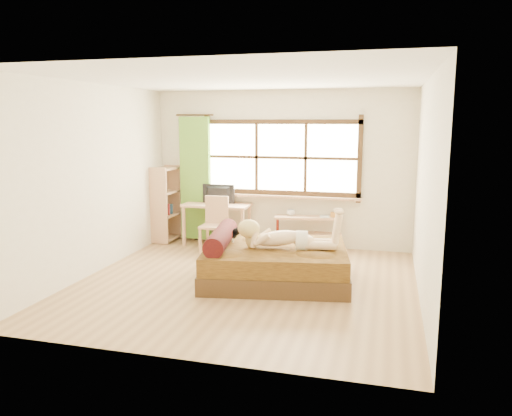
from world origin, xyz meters
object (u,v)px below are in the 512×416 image
(desk, at_px, (217,209))
(bookshelf, at_px, (166,204))
(chair, at_px, (215,221))
(bed, at_px, (272,262))
(woman, at_px, (286,227))
(kitten, at_px, (228,234))
(pipe_shelf, at_px, (309,225))

(desk, height_order, bookshelf, bookshelf)
(desk, distance_m, chair, 0.40)
(bed, height_order, desk, desk)
(woman, height_order, chair, woman)
(bed, height_order, chair, chair)
(bed, relative_size, kitten, 7.46)
(chair, xyz_separation_m, bookshelf, (-1.09, 0.40, 0.18))
(pipe_shelf, xyz_separation_m, bookshelf, (-2.61, -0.09, 0.28))
(woman, bearing_deg, bookshelf, 135.75)
(pipe_shelf, bearing_deg, chair, -171.64)
(pipe_shelf, bearing_deg, desk, 174.87)
(chair, bearing_deg, bookshelf, 159.72)
(chair, bearing_deg, woman, -43.09)
(chair, bearing_deg, kitten, -63.17)
(desk, xyz_separation_m, chair, (0.10, -0.37, -0.12))
(bed, bearing_deg, woman, -21.59)
(kitten, distance_m, pipe_shelf, 1.96)
(woman, height_order, desk, woman)
(kitten, xyz_separation_m, pipe_shelf, (0.88, 1.74, -0.18))
(desk, height_order, pipe_shelf, desk)
(kitten, distance_m, bookshelf, 2.39)
(bed, distance_m, woman, 0.55)
(desk, bearing_deg, pipe_shelf, 4.12)
(pipe_shelf, bearing_deg, woman, -99.78)
(woman, distance_m, pipe_shelf, 1.92)
(chair, relative_size, pipe_shelf, 0.79)
(kitten, relative_size, bookshelf, 0.21)
(woman, relative_size, bookshelf, 0.99)
(woman, bearing_deg, desk, 122.75)
(woman, distance_m, desk, 2.39)
(bed, relative_size, bookshelf, 1.58)
(kitten, distance_m, chair, 1.41)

